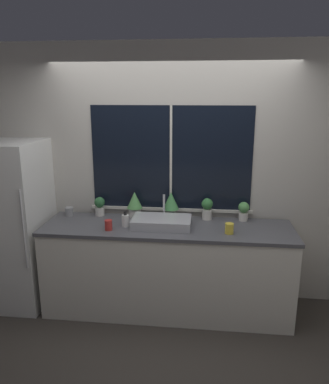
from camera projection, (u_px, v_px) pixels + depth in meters
The scene contains 15 objects.
ground_plane at pixel (163, 327), 3.62m from camera, with size 14.00×14.00×0.00m, color #38332D.
wall_back at pixel (171, 175), 3.97m from camera, with size 8.00×0.09×2.70m.
wall_left at pixel (8, 159), 4.96m from camera, with size 0.06×7.00×2.70m.
counter at pixel (167, 268), 3.82m from camera, with size 2.48×0.68×0.92m.
refrigerator at pixel (12, 224), 3.91m from camera, with size 0.69×0.72×1.73m.
sink at pixel (162, 222), 3.69m from camera, with size 0.57×0.40×0.27m.
potted_plant_far_left at pixel (100, 206), 4.00m from camera, with size 0.11×0.11×0.20m.
potted_plant_left at pixel (135, 203), 3.95m from camera, with size 0.16×0.16×0.27m.
potted_plant_center at pixel (171, 203), 3.91m from camera, with size 0.17×0.17×0.28m.
potted_plant_right at pixel (207, 208), 3.88m from camera, with size 0.12×0.12×0.23m.
potted_plant_far_right at pixel (244, 211), 3.84m from camera, with size 0.11×0.11×0.20m.
soap_bottle at pixel (125, 220), 3.68m from camera, with size 0.07×0.07×0.15m.
mug_red at pixel (108, 225), 3.59m from camera, with size 0.07×0.07×0.10m.
mug_grey at pixel (69, 212), 4.00m from camera, with size 0.09×0.09×0.10m.
mug_yellow at pixel (229, 228), 3.50m from camera, with size 0.08×0.08×0.10m.
Camera 1 is at (0.37, -3.15, 2.19)m, focal length 35.00 mm.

